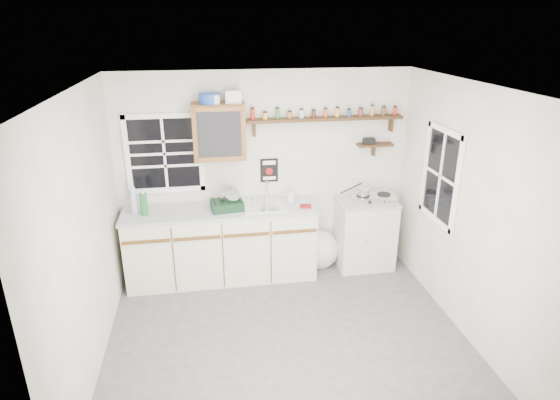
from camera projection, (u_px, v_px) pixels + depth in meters
The scene contains 18 objects.
room at pixel (288, 224), 4.35m from camera, with size 3.64×3.24×2.54m.
main_cabinet at pixel (222, 243), 5.75m from camera, with size 2.31×0.63×0.92m.
right_cabinet at pixel (364, 233), 6.05m from camera, with size 0.73×0.57×0.91m.
sink at pixel (265, 205), 5.66m from camera, with size 0.52×0.44×0.29m.
upper_cabinet at pixel (219, 131), 5.39m from camera, with size 0.60×0.32×0.65m.
upper_cabinet_clutter at pixel (218, 98), 5.26m from camera, with size 0.47×0.24×0.14m.
spice_shelf at pixel (325, 118), 5.61m from camera, with size 1.91×0.18×0.35m.
secondary_shelf at pixel (373, 144), 5.84m from camera, with size 0.45×0.16×0.24m.
warning_sign at pixel (269, 170), 5.81m from camera, with size 0.22×0.02×0.30m.
window_back at pixel (164, 154), 5.53m from camera, with size 0.93×0.03×0.98m.
window_right at pixel (441, 176), 5.06m from camera, with size 0.03×0.78×1.08m.
water_bottles at pixel (139, 202), 5.39m from camera, with size 0.20×0.17×0.31m.
dish_rack at pixel (228, 202), 5.53m from camera, with size 0.40×0.32×0.28m.
soap_bottle at pixel (292, 195), 5.77m from camera, with size 0.08×0.09×0.19m, color beige.
rag at pixel (306, 206), 5.63m from camera, with size 0.13×0.11×0.02m, color maroon.
hotplate at pixel (373, 197), 5.86m from camera, with size 0.57×0.34×0.08m.
saucepan at pixel (363, 192), 5.82m from camera, with size 0.35×0.16×0.15m.
trash_bag at pixel (319, 249), 6.11m from camera, with size 0.46×0.42×0.53m.
Camera 1 is at (-0.71, -3.92, 3.03)m, focal length 30.00 mm.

